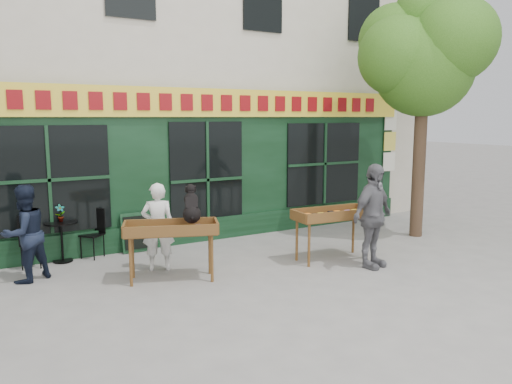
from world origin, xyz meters
TOP-DOWN VIEW (x-y plane):
  - ground at (0.00, 0.00)m, footprint 80.00×80.00m
  - building at (0.00, 5.97)m, footprint 14.00×7.26m
  - street_tree at (4.34, 0.36)m, footprint 3.05×2.90m
  - book_cart_center at (-1.66, 0.16)m, footprint 1.62×1.11m
  - dog at (-1.31, 0.11)m, footprint 0.53×0.68m
  - woman at (-1.66, 0.81)m, footprint 0.67×0.55m
  - book_cart_right at (1.42, -0.24)m, footprint 1.55×0.75m
  - man_right at (1.72, -0.99)m, footprint 1.19×0.73m
  - bistro_table at (-3.06, 2.20)m, footprint 0.60×0.60m
  - bistro_chair_left at (-3.70, 2.13)m, footprint 0.40×0.40m
  - bistro_chair_right at (-2.44, 2.26)m, footprint 0.51×0.51m
  - potted_plant at (-3.06, 2.20)m, footprint 0.19×0.14m
  - man_left at (-3.76, 1.32)m, footprint 0.98×0.91m
  - chalkboard at (-1.66, 2.19)m, footprint 0.56×0.20m

SIDE VIEW (x-z plane):
  - ground at x=0.00m, z-range 0.00..0.00m
  - chalkboard at x=-1.66m, z-range 0.01..0.79m
  - bistro_table at x=-3.06m, z-range 0.16..0.92m
  - bistro_chair_left at x=-3.70m, z-range 0.08..1.03m
  - bistro_chair_right at x=-2.44m, z-range 0.08..1.03m
  - woman at x=-1.66m, z-range 0.00..1.57m
  - man_left at x=-3.76m, z-range 0.00..1.61m
  - book_cart_center at x=-1.66m, z-range 0.33..1.32m
  - book_cart_right at x=1.42m, z-range 0.33..1.32m
  - potted_plant at x=-3.06m, z-range 0.77..1.10m
  - man_right at x=1.72m, z-range 0.00..1.88m
  - dog at x=-1.31m, z-range 0.99..1.59m
  - street_tree at x=4.34m, z-range 1.31..6.91m
  - building at x=0.00m, z-range -0.03..9.97m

